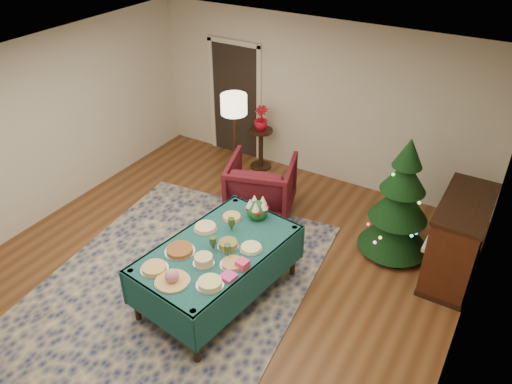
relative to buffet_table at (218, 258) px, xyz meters
The scene contains 26 objects.
room_shell 0.79m from the buffet_table, 162.80° to the right, with size 7.00×7.00×7.00m.
doorway 3.91m from the buffet_table, 119.27° to the left, with size 1.08×0.04×2.16m.
rug 0.88m from the buffet_table, 165.15° to the right, with size 3.20×4.20×0.02m, color #14204C.
buffet_table is the anchor object (origin of this frame).
platter_0 0.80m from the buffet_table, 119.67° to the right, with size 0.32×0.32×0.05m.
platter_1 0.77m from the buffet_table, 96.57° to the right, with size 0.39×0.39×0.17m.
platter_2 0.67m from the buffet_table, 62.55° to the right, with size 0.31×0.31×0.06m.
platter_3 0.47m from the buffet_table, 139.35° to the right, with size 0.36×0.36×0.05m.
platter_4 0.38m from the buffet_table, 84.69° to the right, with size 0.25×0.25×0.11m.
platter_5 0.41m from the buffet_table, 26.88° to the right, with size 0.30×0.30×0.04m.
platter_6 0.44m from the buffet_table, 145.55° to the left, with size 0.31×0.31×0.05m.
platter_7 0.23m from the buffet_table, 37.51° to the left, with size 0.26×0.26×0.07m.
platter_8 0.44m from the buffet_table, 26.26° to the left, with size 0.28×0.28×0.04m.
platter_9 0.64m from the buffet_table, 106.50° to the left, with size 0.27×0.27×0.04m.
goblet_0 0.45m from the buffet_table, 95.16° to the left, with size 0.08×0.08×0.18m.
goblet_1 0.33m from the buffet_table, 21.77° to the right, with size 0.08×0.08×0.18m.
goblet_2 0.26m from the buffet_table, 106.89° to the right, with size 0.08×0.08×0.18m.
napkin_stack 0.58m from the buffet_table, 42.63° to the right, with size 0.16×0.16×0.04m, color #DA3C94.
gift_box 0.52m from the buffet_table, 18.92° to the right, with size 0.12×0.12×0.10m, color #E33F68.
centerpiece 0.83m from the buffet_table, 82.71° to the left, with size 0.28×0.28×0.32m.
armchair 1.98m from the buffet_table, 104.68° to the left, with size 0.97×0.91×1.00m, color #51111A.
floor_lamp 2.67m from the buffet_table, 117.83° to the left, with size 0.41×0.41×1.68m.
side_table 3.34m from the buffet_table, 111.08° to the left, with size 0.42×0.42×0.75m.
potted_plant 3.34m from the buffet_table, 111.08° to the left, with size 0.24×0.43×0.24m, color red.
christmas_tree 2.56m from the buffet_table, 51.34° to the left, with size 1.15×1.15×1.77m.
piano 3.07m from the buffet_table, 38.50° to the left, with size 0.63×1.33×1.15m.
Camera 1 is at (3.04, -3.65, 4.52)m, focal length 35.00 mm.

